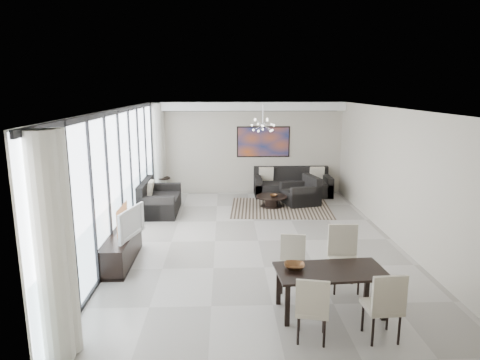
{
  "coord_description": "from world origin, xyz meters",
  "views": [
    {
      "loc": [
        -0.74,
        -8.97,
        3.33
      ],
      "look_at": [
        -0.38,
        0.62,
        1.25
      ],
      "focal_mm": 32.0,
      "sensor_mm": 36.0,
      "label": 1
    }
  ],
  "objects_px": {
    "coffee_table": "(272,201)",
    "sofa_main": "(292,186)",
    "television": "(127,222)",
    "tv_console": "(121,249)",
    "dining_table": "(330,275)"
  },
  "relations": [
    {
      "from": "dining_table",
      "to": "sofa_main",
      "type": "bearing_deg",
      "value": 85.51
    },
    {
      "from": "coffee_table",
      "to": "tv_console",
      "type": "relative_size",
      "value": 0.51
    },
    {
      "from": "coffee_table",
      "to": "sofa_main",
      "type": "xyz_separation_m",
      "value": [
        0.8,
        1.3,
        0.12
      ]
    },
    {
      "from": "coffee_table",
      "to": "television",
      "type": "bearing_deg",
      "value": -129.11
    },
    {
      "from": "sofa_main",
      "to": "television",
      "type": "distance_m",
      "value": 6.61
    },
    {
      "from": "sofa_main",
      "to": "television",
      "type": "height_order",
      "value": "television"
    },
    {
      "from": "tv_console",
      "to": "sofa_main",
      "type": "bearing_deg",
      "value": 51.26
    },
    {
      "from": "coffee_table",
      "to": "sofa_main",
      "type": "height_order",
      "value": "sofa_main"
    },
    {
      "from": "sofa_main",
      "to": "tv_console",
      "type": "relative_size",
      "value": 1.37
    },
    {
      "from": "sofa_main",
      "to": "tv_console",
      "type": "height_order",
      "value": "sofa_main"
    },
    {
      "from": "television",
      "to": "coffee_table",
      "type": "bearing_deg",
      "value": -24.82
    },
    {
      "from": "coffee_table",
      "to": "sofa_main",
      "type": "relative_size",
      "value": 0.37
    },
    {
      "from": "tv_console",
      "to": "dining_table",
      "type": "relative_size",
      "value": 1.04
    },
    {
      "from": "coffee_table",
      "to": "television",
      "type": "height_order",
      "value": "television"
    },
    {
      "from": "sofa_main",
      "to": "television",
      "type": "relative_size",
      "value": 2.4
    }
  ]
}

